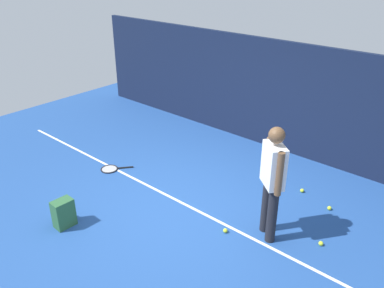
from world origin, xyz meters
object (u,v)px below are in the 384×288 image
at_px(tennis_ball_far_left, 321,243).
at_px(tennis_ball_mid_court, 225,231).
at_px(backpack, 63,213).
at_px(tennis_ball_by_fence, 302,190).
at_px(tennis_player, 273,177).
at_px(tennis_racket, 111,169).
at_px(tennis_ball_near_player, 329,208).

bearing_deg(tennis_ball_far_left, tennis_ball_mid_court, -151.17).
bearing_deg(backpack, tennis_ball_by_fence, 146.33).
bearing_deg(tennis_ball_by_fence, tennis_player, -83.96).
bearing_deg(tennis_racket, backpack, 66.87).
bearing_deg(tennis_ball_near_player, backpack, -133.54).
relative_size(tennis_player, tennis_racket, 2.88).
height_order(tennis_racket, tennis_ball_mid_court, tennis_ball_mid_court).
bearing_deg(tennis_player, tennis_ball_by_fence, 135.83).
bearing_deg(backpack, tennis_player, 128.55).
height_order(tennis_player, tennis_ball_near_player, tennis_player).
xyz_separation_m(tennis_player, tennis_ball_near_player, (0.42, 1.19, -0.93)).
distance_m(tennis_ball_by_fence, tennis_ball_far_left, 1.37).
xyz_separation_m(tennis_racket, backpack, (0.82, -1.52, 0.20)).
relative_size(tennis_player, tennis_ball_mid_court, 25.76).
bearing_deg(tennis_ball_by_fence, tennis_racket, -151.95).
bearing_deg(tennis_ball_near_player, tennis_player, -109.63).
relative_size(tennis_racket, tennis_ball_by_fence, 8.93).
relative_size(tennis_ball_near_player, tennis_ball_by_fence, 1.00).
xyz_separation_m(tennis_ball_by_fence, tennis_ball_far_left, (0.84, -1.08, 0.00)).
relative_size(tennis_racket, tennis_ball_mid_court, 8.93).
bearing_deg(tennis_ball_by_fence, backpack, -125.55).
bearing_deg(backpack, tennis_ball_near_player, 138.34).
bearing_deg(tennis_ball_by_fence, tennis_ball_mid_court, -101.14).
bearing_deg(tennis_ball_far_left, tennis_player, -156.94).
bearing_deg(tennis_player, tennis_ball_far_left, 62.86).
relative_size(tennis_racket, tennis_ball_far_left, 8.93).
height_order(tennis_player, tennis_racket, tennis_player).
distance_m(tennis_player, backpack, 3.10).
distance_m(tennis_racket, tennis_ball_by_fence, 3.50).
distance_m(tennis_racket, backpack, 1.74).
height_order(tennis_racket, tennis_ball_near_player, tennis_ball_near_player).
height_order(tennis_ball_mid_court, tennis_ball_far_left, same).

